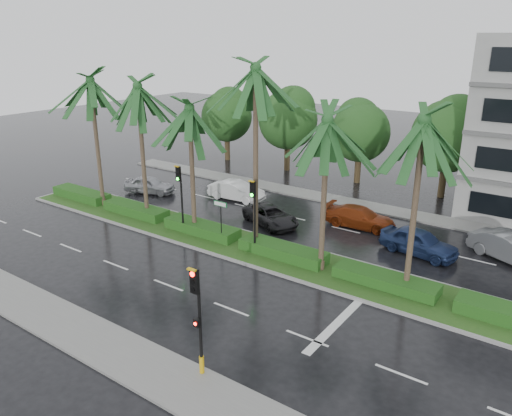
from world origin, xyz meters
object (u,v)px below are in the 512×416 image
Objects in this scene: signal_near at (198,317)px; car_grey at (512,248)px; signal_median_left at (180,189)px; car_silver at (149,185)px; car_red at (360,217)px; car_blue at (419,242)px; street_sign at (221,212)px; car_white at (236,191)px; car_darkgrey at (271,216)px.

car_grey is (7.50, 17.39, -1.73)m from signal_near.
signal_median_left is 9.79m from car_silver.
car_blue is at bearing -118.13° from car_red.
street_sign is at bearing 128.19° from car_blue.
signal_median_left is 1.00× the size of car_white.
car_grey is (25.63, 2.77, 0.10)m from car_silver.
car_grey is at bearing 23.75° from signal_median_left.
signal_near is 0.98× the size of car_darkgrey.
car_blue is 0.94× the size of car_grey.
car_blue is at bearing 78.96° from signal_near.
car_grey is at bearing 66.67° from signal_near.
car_darkgrey is at bearing 105.20° from car_blue.
car_grey is (17.50, 7.70, -2.23)m from signal_median_left.
car_silver is 16.86m from car_red.
car_white is at bearing 92.03° from car_blue.
car_white is 19.00m from car_grey.
car_grey is at bearing -103.44° from car_silver.
signal_near is 1.00× the size of signal_median_left.
signal_median_left reaches higher than car_silver.
car_blue is at bearing 138.55° from car_grey.
car_darkgrey is at bearing 126.43° from car_grey.
car_red is at bearing -36.21° from car_darkgrey.
car_blue is (13.00, 5.68, -2.25)m from signal_median_left.
signal_near is 17.57m from car_red.
car_white is at bearing 114.83° from car_grey.
street_sign is 0.58× the size of car_darkgrey.
car_darkgrey is at bearing 117.32° from car_red.
signal_near is 20.80m from car_white.
street_sign reaches higher than car_darkgrey.
car_silver is 21.14m from car_blue.
car_red is at bearing 42.26° from signal_median_left.
street_sign reaches higher than car_blue.
car_white reaches higher than car_silver.
car_darkgrey is at bearing 83.70° from street_sign.
car_blue is (14.50, -1.87, 0.03)m from car_white.
street_sign is at bearing 141.79° from car_grey.
signal_median_left is at bearing -174.40° from car_white.
car_silver is 7.13m from car_white.
signal_near is 0.99× the size of car_blue.
car_white is at bearing 101.23° from signal_median_left.
car_darkgrey is 0.97× the size of car_red.
signal_near is at bearing -54.66° from street_sign.
car_blue is (9.50, 0.97, 0.13)m from car_darkgrey.
signal_median_left is 3.13m from street_sign.
signal_median_left is 1.10× the size of car_silver.
car_silver is 0.90× the size of car_blue.
street_sign is 16.39m from car_grey.
street_sign is 0.65× the size of car_silver.
street_sign is at bearing 140.17° from car_red.
street_sign is at bearing 3.47° from signal_median_left.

